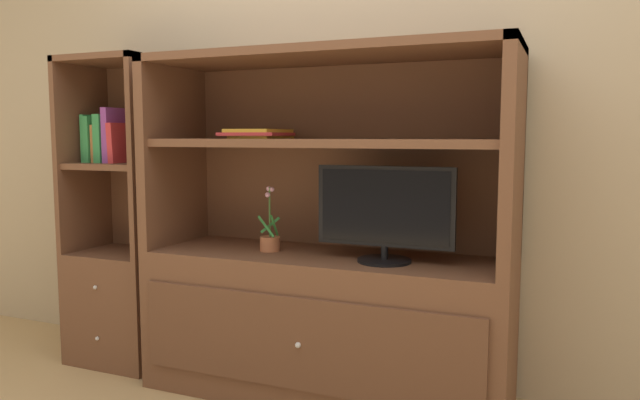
# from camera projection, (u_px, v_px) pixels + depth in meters

# --- Properties ---
(painted_rear_wall) EXTENTS (6.00, 0.10, 2.80)m
(painted_rear_wall) POSITION_uv_depth(u_px,v_px,m) (352.00, 90.00, 2.93)
(painted_rear_wall) COLOR tan
(painted_rear_wall) RESTS_ON ground_plane
(media_console) EXTENTS (1.64, 0.56, 1.54)m
(media_console) POSITION_uv_depth(u_px,v_px,m) (325.00, 289.00, 2.71)
(media_console) COLOR brown
(media_console) RESTS_ON ground_plane
(tv_monitor) EXTENTS (0.59, 0.23, 0.40)m
(tv_monitor) POSITION_uv_depth(u_px,v_px,m) (385.00, 212.00, 2.51)
(tv_monitor) COLOR black
(tv_monitor) RESTS_ON media_console
(potted_plant) EXTENTS (0.11, 0.09, 0.30)m
(potted_plant) POSITION_uv_depth(u_px,v_px,m) (270.00, 239.00, 2.77)
(potted_plant) COLOR #B26642
(potted_plant) RESTS_ON media_console
(magazine_stack) EXTENTS (0.30, 0.34, 0.04)m
(magazine_stack) POSITION_uv_depth(u_px,v_px,m) (259.00, 134.00, 2.76)
(magazine_stack) COLOR gold
(magazine_stack) RESTS_ON media_console
(bookshelf_tall) EXTENTS (0.50, 0.41, 1.57)m
(bookshelf_tall) POSITION_uv_depth(u_px,v_px,m) (124.00, 262.00, 3.15)
(bookshelf_tall) COLOR brown
(bookshelf_tall) RESTS_ON ground_plane
(upright_book_row) EXTENTS (0.23, 0.17, 0.28)m
(upright_book_row) POSITION_uv_depth(u_px,v_px,m) (107.00, 139.00, 3.10)
(upright_book_row) COLOR #338C4C
(upright_book_row) RESTS_ON bookshelf_tall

